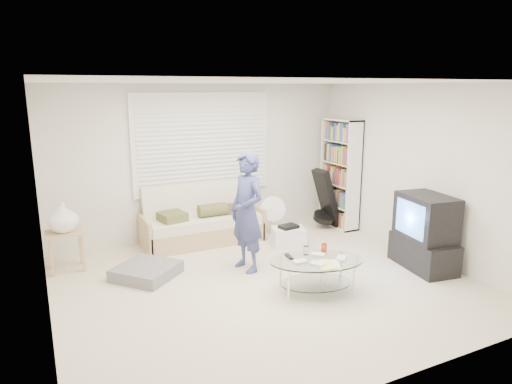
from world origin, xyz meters
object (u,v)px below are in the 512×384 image
futon_sofa (202,224)px  coffee_table (317,266)px  tv_unit (425,233)px  bookshelf (340,174)px

futon_sofa → coffee_table: bearing=-75.9°
futon_sofa → tv_unit: tv_unit is taller
tv_unit → coffee_table: (-1.76, -0.01, -0.16)m
futon_sofa → bookshelf: size_ratio=1.00×
futon_sofa → bookshelf: 2.58m
coffee_table → bookshelf: bearing=48.5°
tv_unit → coffee_table: tv_unit is taller
bookshelf → tv_unit: bearing=-93.4°
bookshelf → futon_sofa: bearing=174.1°
bookshelf → coffee_table: 2.91m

